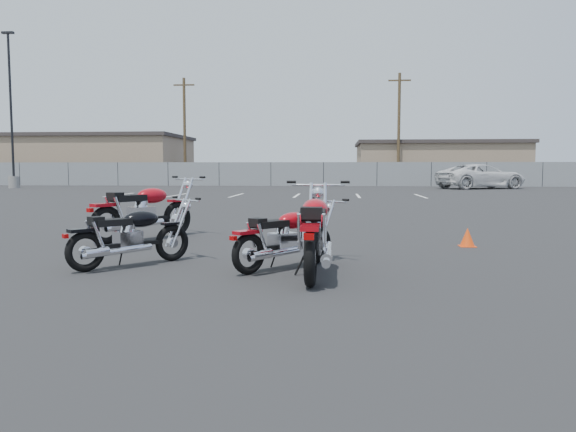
# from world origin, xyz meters

# --- Properties ---
(ground) EXTENTS (120.00, 120.00, 0.00)m
(ground) POSITION_xyz_m (0.00, 0.00, 0.00)
(ground) COLOR black
(ground) RESTS_ON ground
(motorcycle_front_red) EXTENTS (1.68, 2.28, 1.19)m
(motorcycle_front_red) POSITION_xyz_m (-2.69, 2.70, 0.54)
(motorcycle_front_red) COLOR black
(motorcycle_front_red) RESTS_ON ground
(motorcycle_second_black) EXTENTS (1.54, 1.63, 0.92)m
(motorcycle_second_black) POSITION_xyz_m (-1.91, -0.09, 0.42)
(motorcycle_second_black) COLOR black
(motorcycle_second_black) RESTS_ON ground
(motorcycle_third_red) EXTENTS (1.50, 1.64, 0.92)m
(motorcycle_third_red) POSITION_xyz_m (0.22, -0.08, 0.42)
(motorcycle_third_red) COLOR black
(motorcycle_third_red) RESTS_ON ground
(motorcycle_rear_red) EXTENTS (0.92, 2.38, 1.16)m
(motorcycle_rear_red) POSITION_xyz_m (0.63, -0.46, 0.53)
(motorcycle_rear_red) COLOR black
(motorcycle_rear_red) RESTS_ON ground
(training_cone_near) EXTENTS (0.27, 0.27, 0.32)m
(training_cone_near) POSITION_xyz_m (3.16, 2.29, 0.16)
(training_cone_near) COLOR #F3440C
(training_cone_near) RESTS_ON ground
(light_pole_west) EXTENTS (0.80, 0.70, 10.37)m
(light_pole_west) POSITION_xyz_m (-20.83, 28.84, 2.71)
(light_pole_west) COLOR gray
(light_pole_west) RESTS_ON ground
(chainlink_fence) EXTENTS (80.06, 0.06, 1.80)m
(chainlink_fence) POSITION_xyz_m (-0.00, 35.00, 0.90)
(chainlink_fence) COLOR slate
(chainlink_fence) RESTS_ON ground
(tan_building_west) EXTENTS (18.40, 10.40, 4.30)m
(tan_building_west) POSITION_xyz_m (-22.00, 42.00, 2.16)
(tan_building_west) COLOR #8C755A
(tan_building_west) RESTS_ON ground
(tan_building_east) EXTENTS (14.40, 9.40, 3.70)m
(tan_building_east) POSITION_xyz_m (10.00, 44.00, 1.86)
(tan_building_east) COLOR #8C755A
(tan_building_east) RESTS_ON ground
(utility_pole_b) EXTENTS (1.80, 0.24, 9.00)m
(utility_pole_b) POSITION_xyz_m (-12.00, 40.00, 4.69)
(utility_pole_b) COLOR #42321E
(utility_pole_b) RESTS_ON ground
(utility_pole_c) EXTENTS (1.80, 0.24, 9.00)m
(utility_pole_c) POSITION_xyz_m (6.00, 39.00, 4.69)
(utility_pole_c) COLOR #42321E
(utility_pole_c) RESTS_ON ground
(parking_line_stripes) EXTENTS (15.12, 4.00, 0.01)m
(parking_line_stripes) POSITION_xyz_m (-2.50, 20.00, 0.00)
(parking_line_stripes) COLOR silver
(parking_line_stripes) RESTS_ON ground
(white_van) EXTENTS (5.05, 7.24, 2.55)m
(white_van) POSITION_xyz_m (10.46, 30.40, 1.28)
(white_van) COLOR silver
(white_van) RESTS_ON ground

